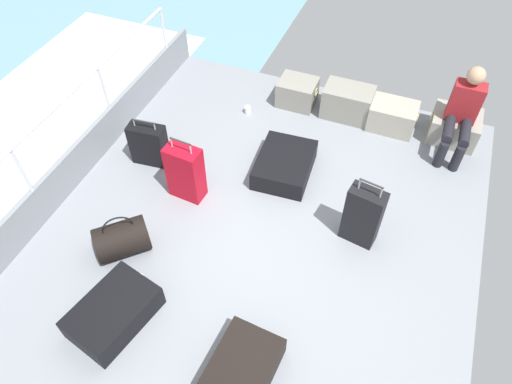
{
  "coord_description": "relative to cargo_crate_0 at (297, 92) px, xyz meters",
  "views": [
    {
      "loc": [
        1.05,
        -2.76,
        3.98
      ],
      "look_at": [
        -0.14,
        0.26,
        0.25
      ],
      "focal_mm": 33.08,
      "sensor_mm": 36.0,
      "label": 1
    }
  ],
  "objects": [
    {
      "name": "paper_cup",
      "position": [
        -0.53,
        -0.43,
        -0.12
      ],
      "size": [
        0.08,
        0.08,
        0.1
      ],
      "primitive_type": "cylinder",
      "color": "white",
      "rests_on": "ground_plane"
    },
    {
      "name": "passenger_seated",
      "position": [
        1.99,
        -0.12,
        0.36
      ],
      "size": [
        0.34,
        0.66,
        1.04
      ],
      "color": "maroon",
      "rests_on": "ground_plane"
    },
    {
      "name": "suitcase_0",
      "position": [
        0.71,
        -3.59,
        -0.06
      ],
      "size": [
        0.54,
        0.71,
        0.23
      ],
      "color": "black",
      "rests_on": "ground_plane"
    },
    {
      "name": "suitcase_2",
      "position": [
        1.27,
        -1.87,
        0.18
      ],
      "size": [
        0.38,
        0.24,
        0.83
      ],
      "color": "black",
      "rests_on": "ground_plane"
    },
    {
      "name": "suitcase_4",
      "position": [
        -0.62,
        -1.97,
        0.16
      ],
      "size": [
        0.39,
        0.24,
        0.8
      ],
      "color": "#B70C1E",
      "rests_on": "ground_plane"
    },
    {
      "name": "ground_plane",
      "position": [
        0.3,
        -2.14,
        -0.2
      ],
      "size": [
        4.4,
        5.2,
        0.06
      ],
      "primitive_type": "cube",
      "color": "gray"
    },
    {
      "name": "cargo_crate_0",
      "position": [
        0.0,
        0.0,
        0.0
      ],
      "size": [
        0.52,
        0.4,
        0.35
      ],
      "color": "gray",
      "rests_on": "ground_plane"
    },
    {
      "name": "duffel_bag",
      "position": [
        -0.87,
        -2.88,
        0.01
      ],
      "size": [
        0.61,
        0.61,
        0.51
      ],
      "color": "black",
      "rests_on": "ground_plane"
    },
    {
      "name": "cargo_crate_3",
      "position": [
        1.99,
        0.06,
        -0.0
      ],
      "size": [
        0.59,
        0.5,
        0.34
      ],
      "color": "gray",
      "rests_on": "ground_plane"
    },
    {
      "name": "railing_port",
      "position": [
        -1.87,
        -2.14,
        0.61
      ],
      "size": [
        0.04,
        4.2,
        1.02
      ],
      "color": "silver",
      "rests_on": "ground_plane"
    },
    {
      "name": "gunwale_port",
      "position": [
        -1.87,
        -2.14,
        0.05
      ],
      "size": [
        0.06,
        5.2,
        0.45
      ],
      "primitive_type": "cube",
      "color": "gray",
      "rests_on": "ground_plane"
    },
    {
      "name": "suitcase_3",
      "position": [
        -0.54,
        -3.56,
        -0.05
      ],
      "size": [
        0.68,
        0.87,
        0.25
      ],
      "color": "black",
      "rests_on": "ground_plane"
    },
    {
      "name": "cargo_crate_2",
      "position": [
        1.26,
        -0.03,
        -0.0
      ],
      "size": [
        0.6,
        0.41,
        0.34
      ],
      "color": "#9E9989",
      "rests_on": "ground_plane"
    },
    {
      "name": "suitcase_1",
      "position": [
        -1.25,
        -1.66,
        0.09
      ],
      "size": [
        0.43,
        0.24,
        0.61
      ],
      "color": "black",
      "rests_on": "ground_plane"
    },
    {
      "name": "suitcase_5",
      "position": [
        0.27,
        -1.27,
        -0.05
      ],
      "size": [
        0.65,
        0.81,
        0.24
      ],
      "color": "black",
      "rests_on": "ground_plane"
    },
    {
      "name": "cargo_crate_1",
      "position": [
        0.67,
        -0.0,
        0.03
      ],
      "size": [
        0.65,
        0.39,
        0.41
      ],
      "color": "gray",
      "rests_on": "ground_plane"
    }
  ]
}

